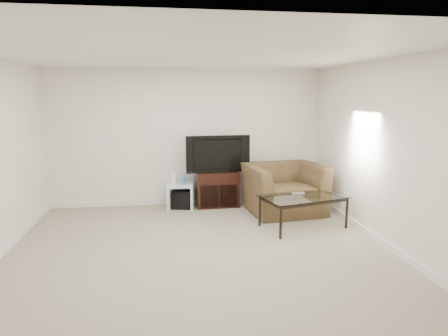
{
  "coord_description": "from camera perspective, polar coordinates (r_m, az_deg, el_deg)",
  "views": [
    {
      "loc": [
        -0.42,
        -4.86,
        2.02
      ],
      "look_at": [
        0.5,
        1.2,
        0.9
      ],
      "focal_mm": 32.0,
      "sensor_mm": 36.0,
      "label": 1
    }
  ],
  "objects": [
    {
      "name": "floor",
      "position": [
        5.28,
        -3.5,
        -12.17
      ],
      "size": [
        5.0,
        5.0,
        0.0
      ],
      "primitive_type": "plane",
      "color": "tan",
      "rests_on": "ground"
    },
    {
      "name": "ceiling",
      "position": [
        4.9,
        -3.83,
        15.95
      ],
      "size": [
        5.0,
        5.0,
        0.0
      ],
      "primitive_type": "plane",
      "color": "white",
      "rests_on": "ground"
    },
    {
      "name": "wall_back",
      "position": [
        7.41,
        -5.35,
        4.36
      ],
      "size": [
        5.0,
        0.02,
        2.5
      ],
      "primitive_type": "cube",
      "color": "silver",
      "rests_on": "ground"
    },
    {
      "name": "wall_right",
      "position": [
        5.72,
        22.17,
        1.84
      ],
      "size": [
        0.02,
        5.0,
        2.5
      ],
      "primitive_type": "cube",
      "color": "silver",
      "rests_on": "ground"
    },
    {
      "name": "plate_back",
      "position": [
        7.45,
        -16.18,
        4.02
      ],
      "size": [
        0.12,
        0.02,
        0.12
      ],
      "primitive_type": "cube",
      "color": "white",
      "rests_on": "wall_back"
    },
    {
      "name": "plate_right_switch",
      "position": [
        7.12,
        15.55,
        3.78
      ],
      "size": [
        0.02,
        0.09,
        0.13
      ],
      "primitive_type": "cube",
      "color": "white",
      "rests_on": "wall_right"
    },
    {
      "name": "plate_right_outlet",
      "position": [
        7.02,
        16.17,
        -4.23
      ],
      "size": [
        0.02,
        0.08,
        0.12
      ],
      "primitive_type": "cube",
      "color": "white",
      "rests_on": "wall_right"
    },
    {
      "name": "tv_stand",
      "position": [
        7.4,
        -1.05,
        -2.88
      ],
      "size": [
        0.8,
        0.56,
        0.65
      ],
      "primitive_type": null,
      "rotation": [
        0.0,
        0.0,
        0.03
      ],
      "color": "black",
      "rests_on": "floor"
    },
    {
      "name": "dvd_player",
      "position": [
        7.31,
        -1.0,
        -1.31
      ],
      "size": [
        0.41,
        0.29,
        0.06
      ],
      "primitive_type": "cube",
      "rotation": [
        0.0,
        0.0,
        0.03
      ],
      "color": "black",
      "rests_on": "tv_stand"
    },
    {
      "name": "television",
      "position": [
        7.24,
        -1.03,
        2.14
      ],
      "size": [
        1.09,
        0.28,
        0.67
      ],
      "primitive_type": "imported",
      "rotation": [
        0.0,
        0.0,
        0.06
      ],
      "color": "black",
      "rests_on": "tv_stand"
    },
    {
      "name": "side_table",
      "position": [
        7.29,
        -6.3,
        -3.98
      ],
      "size": [
        0.49,
        0.49,
        0.45
      ],
      "primitive_type": null,
      "rotation": [
        0.0,
        0.0,
        -0.06
      ],
      "color": "silver",
      "rests_on": "floor"
    },
    {
      "name": "subwoofer",
      "position": [
        7.32,
        -6.06,
        -4.43
      ],
      "size": [
        0.4,
        0.4,
        0.33
      ],
      "primitive_type": "cube",
      "rotation": [
        0.0,
        0.0,
        -0.23
      ],
      "color": "black",
      "rests_on": "floor"
    },
    {
      "name": "game_console",
      "position": [
        7.2,
        -7.24,
        -1.52
      ],
      "size": [
        0.05,
        0.15,
        0.2
      ],
      "primitive_type": "cube",
      "rotation": [
        0.0,
        0.0,
        -0.0
      ],
      "color": "white",
      "rests_on": "side_table"
    },
    {
      "name": "game_case",
      "position": [
        7.2,
        -5.9,
        -1.61
      ],
      "size": [
        0.06,
        0.13,
        0.18
      ],
      "primitive_type": "cube",
      "rotation": [
        0.0,
        0.0,
        -0.12
      ],
      "color": "#337FCC",
      "rests_on": "side_table"
    },
    {
      "name": "recliner",
      "position": [
        7.01,
        8.64,
        -1.76
      ],
      "size": [
        1.37,
        0.97,
        1.12
      ],
      "primitive_type": "imported",
      "rotation": [
        0.0,
        0.0,
        0.11
      ],
      "color": "#48311F",
      "rests_on": "floor"
    },
    {
      "name": "coffee_table",
      "position": [
        6.32,
        11.21,
        -6.15
      ],
      "size": [
        1.4,
        1.01,
        0.49
      ],
      "primitive_type": null,
      "rotation": [
        0.0,
        0.0,
        0.25
      ],
      "color": "black",
      "rests_on": "floor"
    },
    {
      "name": "remote",
      "position": [
        6.38,
        10.51,
        -3.53
      ],
      "size": [
        0.2,
        0.06,
        0.02
      ],
      "primitive_type": "cube",
      "rotation": [
        0.0,
        0.0,
        0.04
      ],
      "color": "#B2B2B7",
      "rests_on": "coffee_table"
    }
  ]
}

